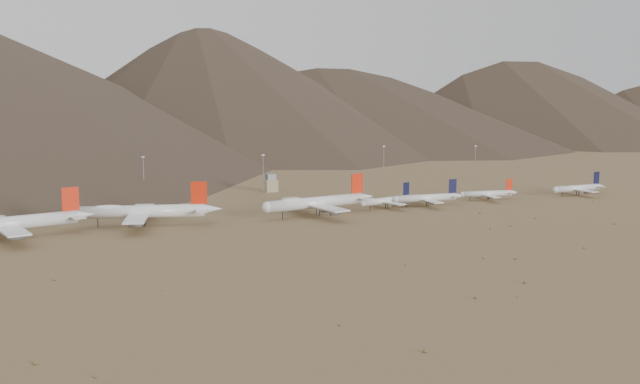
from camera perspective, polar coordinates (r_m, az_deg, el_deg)
name	(u,v)px	position (r m, az deg, el deg)	size (l,w,h in m)	color
ground	(298,225)	(357.64, -1.77, -2.69)	(3000.00, 3000.00, 0.00)	#9B7850
mountain_ridge	(84,39)	(1234.75, -18.38, 11.54)	(4400.00, 1000.00, 300.00)	#4A3B2C
widebody_west	(9,223)	(352.36, -23.62, -2.30)	(72.54, 56.77, 21.76)	white
widebody_centre	(143,211)	(365.17, -14.01, -1.51)	(71.72, 56.78, 21.89)	white
widebody_east	(316,202)	(384.32, -0.29, -0.83)	(70.96, 55.24, 21.18)	white
narrowbody_a	(387,200)	(411.76, 5.41, -0.67)	(41.05, 30.16, 13.75)	white
narrowbody_b	(428,198)	(421.43, 8.63, -0.46)	(46.14, 33.18, 15.22)	white
narrowbody_c	(488,194)	(451.19, 13.33, -0.12)	(38.68, 28.26, 12.87)	white
narrowbody_d	(578,188)	(489.45, 19.97, 0.30)	(44.06, 31.55, 14.53)	white
control_tower	(271,184)	(478.01, -3.97, 0.67)	(8.00, 8.00, 12.00)	tan
mast_west	(144,174)	(468.53, -13.93, 1.39)	(2.00, 0.60, 25.70)	gray
mast_centre	(263,172)	(469.52, -4.57, 1.62)	(2.00, 0.60, 25.70)	gray
mast_east	(384,161)	(544.23, 5.12, 2.50)	(2.00, 0.60, 25.70)	gray
mast_far_east	(475,160)	(558.35, 12.30, 2.49)	(2.00, 0.60, 25.70)	gray
desert_scrub	(362,269)	(270.63, 3.41, -6.15)	(426.28, 177.34, 0.96)	brown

